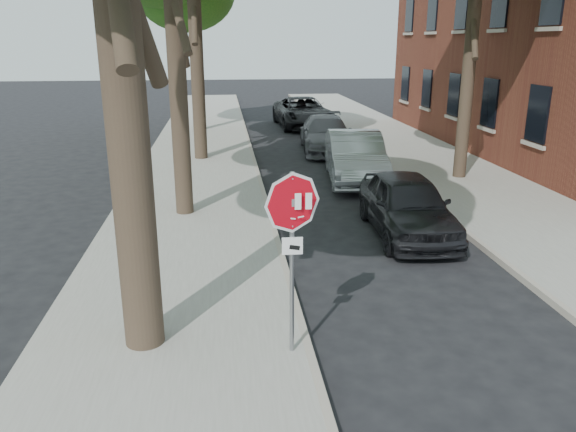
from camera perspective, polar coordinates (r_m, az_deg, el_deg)
name	(u,v)px	position (r m, az deg, el deg)	size (l,w,h in m)	color
ground	(340,355)	(8.37, 5.28, -13.85)	(120.00, 120.00, 0.00)	black
sidewalk_left	(197,171)	(19.49, -9.26, 4.52)	(4.00, 55.00, 0.12)	gray
sidewalk_right	(436,165)	(20.88, 14.81, 5.03)	(4.00, 55.00, 0.12)	gray
curb_left	(257,169)	(19.49, -3.22, 4.74)	(0.12, 55.00, 0.13)	#9E9384
curb_right	(380,166)	(20.23, 9.37, 5.00)	(0.12, 55.00, 0.13)	#9E9384
stop_sign	(292,229)	(7.41, 0.43, -1.36)	(0.76, 0.34, 2.61)	gray
car_a	(407,205)	(13.22, 12.01, 1.11)	(1.68, 4.17, 1.42)	black
car_b	(355,157)	(18.10, 6.83, 5.97)	(1.65, 4.73, 1.56)	#989C9F
car_c	(326,134)	(23.01, 3.91, 8.29)	(1.96, 4.83, 1.40)	#4D4D52
car_d	(303,112)	(29.59, 1.52, 10.48)	(2.53, 5.50, 1.53)	black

